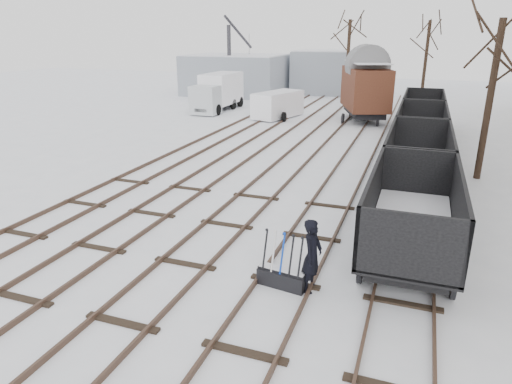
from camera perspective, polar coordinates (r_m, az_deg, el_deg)
ground at (r=13.44m, az=-8.85°, el=-8.95°), size 120.00×120.00×0.00m
tracks at (r=25.45m, az=5.91°, el=5.06°), size 13.90×52.00×0.16m
shed_left at (r=50.17m, az=-2.37°, el=14.48°), size 10.00×8.00×4.10m
shed_right at (r=51.41m, az=9.03°, el=14.61°), size 7.00×6.00×4.50m
ground_frame at (r=12.13m, az=3.28°, el=-10.52°), size 1.35×0.61×1.49m
worker at (r=11.72m, az=7.03°, el=-7.90°), size 0.57×0.78×1.96m
freight_wagon_a at (r=14.07m, az=18.82°, el=-4.07°), size 2.49×6.24×2.55m
freight_wagon_b at (r=20.14m, az=19.48°, el=2.84°), size 2.49×6.24×2.55m
freight_wagon_c at (r=26.36m, az=19.83°, el=6.53°), size 2.49×6.24×2.55m
freight_wagon_d at (r=32.65m, az=20.05°, el=8.80°), size 2.49×6.24×2.55m
box_van_wagon at (r=35.27m, az=13.54°, el=12.63°), size 4.61×6.26×4.28m
lorry at (r=39.40m, az=-4.79°, el=12.38°), size 2.25×6.72×3.03m
panel_van at (r=35.86m, az=2.75°, el=10.89°), size 3.19×4.90×2.00m
crane at (r=47.81m, az=-3.23°, el=14.26°), size 1.93×4.71×7.89m
tree_near at (r=22.50m, az=27.13°, el=9.94°), size 0.30×0.30×6.88m
tree_far_left at (r=43.72m, az=11.37°, el=15.57°), size 0.30×0.30×7.38m
tree_far_right at (r=46.73m, az=20.41°, el=14.97°), size 0.30×0.30×7.33m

